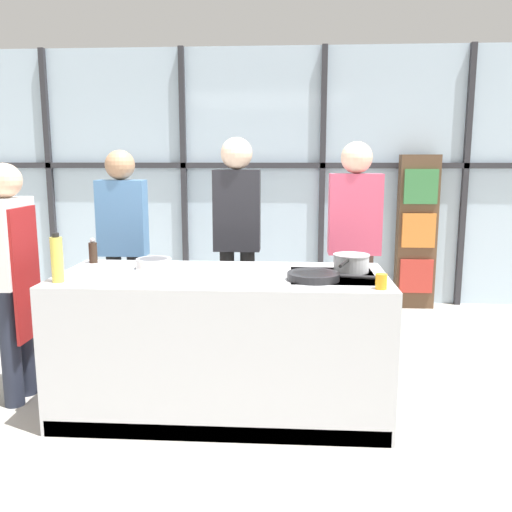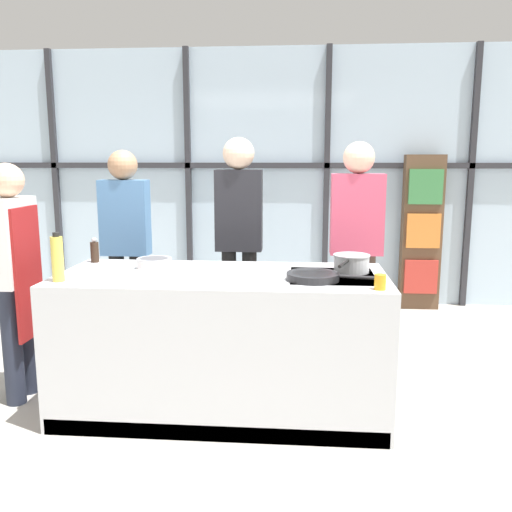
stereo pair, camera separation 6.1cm
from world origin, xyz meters
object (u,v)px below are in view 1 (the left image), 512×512
(mixing_bowl, at_px, (154,263))
(oil_bottle, at_px, (57,259))
(pepper_grinder, at_px, (93,252))
(frying_pan, at_px, (315,276))
(juice_glass_near, at_px, (381,282))
(spectator_far_left, at_px, (123,238))
(white_plate, at_px, (147,274))
(saucepan, at_px, (351,262))
(chef, at_px, (12,269))
(spectator_center_left, at_px, (237,230))
(spectator_center_right, at_px, (354,236))

(mixing_bowl, distance_m, oil_bottle, 0.64)
(mixing_bowl, relative_size, pepper_grinder, 1.31)
(frying_pan, xyz_separation_m, juice_glass_near, (0.36, -0.21, 0.02))
(spectator_far_left, xyz_separation_m, juice_glass_near, (1.86, -1.30, -0.04))
(frying_pan, relative_size, juice_glass_near, 6.56)
(white_plate, bearing_deg, juice_glass_near, -11.34)
(white_plate, bearing_deg, oil_bottle, -154.29)
(saucepan, bearing_deg, chef, -178.18)
(saucepan, bearing_deg, pepper_grinder, 173.59)
(frying_pan, relative_size, saucepan, 1.35)
(white_plate, relative_size, mixing_bowl, 1.13)
(spectator_far_left, xyz_separation_m, frying_pan, (1.50, -1.09, -0.06))
(spectator_center_left, height_order, pepper_grinder, spectator_center_left)
(chef, xyz_separation_m, frying_pan, (1.96, -0.18, 0.02))
(mixing_bowl, xyz_separation_m, oil_bottle, (-0.46, -0.43, 0.10))
(chef, bearing_deg, saucepan, 91.82)
(spectator_center_right, bearing_deg, oil_bottle, 33.80)
(mixing_bowl, bearing_deg, spectator_far_left, 119.30)
(frying_pan, relative_size, pepper_grinder, 3.20)
(spectator_far_left, distance_m, spectator_center_right, 1.85)
(chef, xyz_separation_m, mixing_bowl, (0.91, 0.10, 0.03))
(spectator_center_left, relative_size, pepper_grinder, 10.13)
(spectator_center_left, bearing_deg, white_plate, 65.57)
(oil_bottle, bearing_deg, spectator_center_right, 33.80)
(chef, distance_m, juice_glass_near, 2.35)
(spectator_far_left, relative_size, white_plate, 6.46)
(oil_bottle, bearing_deg, spectator_center_left, 53.20)
(chef, relative_size, frying_pan, 2.83)
(white_plate, bearing_deg, chef, 173.27)
(chef, distance_m, oil_bottle, 0.58)
(chef, relative_size, spectator_far_left, 0.94)
(spectator_center_left, height_order, spectator_center_right, spectator_center_left)
(frying_pan, height_order, pepper_grinder, pepper_grinder)
(spectator_far_left, height_order, frying_pan, spectator_far_left)
(white_plate, xyz_separation_m, mixing_bowl, (-0.01, 0.21, 0.03))
(saucepan, height_order, juice_glass_near, saucepan)
(white_plate, bearing_deg, spectator_far_left, 114.55)
(spectator_far_left, bearing_deg, mixing_bowl, 119.30)
(chef, xyz_separation_m, spectator_far_left, (0.46, 0.91, 0.07))
(spectator_center_right, bearing_deg, spectator_center_left, 0.00)
(spectator_center_right, relative_size, juice_glass_near, 20.36)
(frying_pan, bearing_deg, chef, 174.78)
(saucepan, distance_m, pepper_grinder, 1.77)
(frying_pan, distance_m, mixing_bowl, 1.08)
(spectator_center_left, distance_m, saucepan, 1.17)
(spectator_center_left, height_order, oil_bottle, spectator_center_left)
(spectator_center_left, relative_size, white_plate, 6.82)
(saucepan, distance_m, juice_glass_near, 0.47)
(mixing_bowl, height_order, oil_bottle, oil_bottle)
(spectator_far_left, relative_size, pepper_grinder, 9.58)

